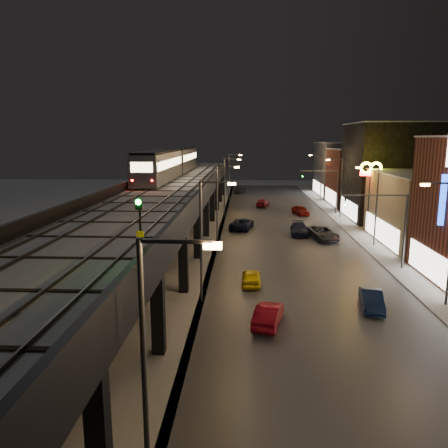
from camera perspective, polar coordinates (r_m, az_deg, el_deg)
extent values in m
plane|color=silver|center=(21.32, -4.65, -22.87)|extent=(220.00, 220.00, 0.00)
cube|color=#46474D|center=(54.08, 8.07, -1.70)|extent=(17.00, 120.00, 0.06)
cube|color=#9FA1A8|center=(55.90, 18.34, -1.70)|extent=(4.00, 120.00, 0.14)
cube|color=#9FA1A8|center=(54.50, -6.21, -1.55)|extent=(11.00, 120.00, 0.06)
cube|color=black|center=(50.61, -6.87, 4.09)|extent=(9.00, 100.00, 1.00)
cube|color=black|center=(16.27, -16.14, -24.02)|extent=(0.70, 0.70, 5.30)
cube|color=black|center=(27.21, -24.32, -9.81)|extent=(0.70, 0.70, 5.30)
cube|color=black|center=(24.80, -8.62, -10.93)|extent=(0.70, 0.70, 5.30)
cube|color=black|center=(24.98, -17.17, -5.09)|extent=(8.00, 0.60, 0.50)
cube|color=black|center=(35.93, -17.14, -4.33)|extent=(0.70, 0.70, 5.30)
cube|color=black|center=(34.14, -5.33, -4.67)|extent=(0.70, 0.70, 5.30)
cube|color=black|center=(34.27, -11.55, -0.49)|extent=(8.00, 0.60, 0.50)
cube|color=black|center=(45.18, -12.88, -1.00)|extent=(0.70, 0.70, 5.30)
cube|color=black|center=(43.77, -3.51, -1.13)|extent=(0.70, 0.70, 5.30)
cube|color=black|center=(43.87, -8.36, 2.13)|extent=(8.00, 0.60, 0.50)
cube|color=black|center=(54.70, -10.10, 1.19)|extent=(0.70, 0.70, 5.30)
cube|color=black|center=(53.54, -2.35, 1.14)|extent=(0.70, 0.70, 5.30)
cube|color=black|center=(53.62, -6.32, 3.80)|extent=(8.00, 0.60, 0.50)
cube|color=black|center=(64.36, -8.14, 2.72)|extent=(0.70, 0.70, 5.30)
cube|color=black|center=(63.38, -1.55, 2.70)|extent=(0.70, 0.70, 5.30)
cube|color=black|center=(63.45, -4.91, 4.95)|extent=(8.00, 0.60, 0.50)
cube|color=black|center=(74.11, -6.69, 3.85)|extent=(0.70, 0.70, 5.30)
cube|color=black|center=(73.26, -0.96, 3.84)|extent=(0.70, 0.70, 5.30)
cube|color=black|center=(73.32, -3.87, 5.79)|extent=(8.00, 0.60, 0.50)
cube|color=black|center=(83.92, -5.58, 4.71)|extent=(0.70, 0.70, 5.30)
cube|color=black|center=(83.17, -0.51, 4.71)|extent=(0.70, 0.70, 5.30)
cube|color=black|center=(83.23, -3.08, 6.43)|extent=(8.00, 0.60, 0.50)
cube|color=black|center=(93.77, -4.70, 5.40)|extent=(0.70, 0.70, 5.30)
cube|color=black|center=(93.10, -0.16, 5.39)|extent=(0.70, 0.70, 5.30)
cube|color=black|center=(93.15, -2.45, 6.93)|extent=(8.00, 0.60, 0.50)
cube|color=#B2B7C1|center=(50.54, -6.88, 4.74)|extent=(8.40, 100.00, 0.16)
cube|color=#332D28|center=(51.16, -10.46, 4.90)|extent=(0.08, 98.00, 0.16)
cube|color=#332D28|center=(50.85, -8.87, 4.91)|extent=(0.08, 98.00, 0.16)
cube|color=#332D28|center=(50.32, -5.45, 4.93)|extent=(0.08, 98.00, 0.16)
cube|color=#332D28|center=(50.14, -3.81, 4.93)|extent=(0.08, 98.00, 0.16)
cube|color=black|center=(21.95, -20.00, -3.86)|extent=(7.80, 0.24, 0.06)
cube|color=black|center=(36.91, -10.49, 2.48)|extent=(7.80, 0.24, 0.06)
cube|color=black|center=(52.49, -6.52, 5.11)|extent=(7.80, 0.24, 0.06)
cube|color=black|center=(68.26, -4.37, 6.52)|extent=(7.80, 0.24, 0.06)
cube|color=black|center=(84.12, -3.02, 7.39)|extent=(7.80, 0.24, 0.06)
cube|color=black|center=(49.95, -1.95, 5.29)|extent=(0.30, 100.00, 1.10)
cube|color=black|center=(51.40, -11.70, 5.23)|extent=(0.30, 100.00, 1.10)
cube|color=white|center=(40.10, 25.51, -4.90)|extent=(0.10, 9.60, 2.40)
cube|color=gray|center=(54.58, 26.01, 1.64)|extent=(12.00, 15.00, 8.00)
cube|color=white|center=(52.90, 19.76, -0.79)|extent=(0.10, 12.00, 2.40)
cube|color=#B2B7C1|center=(54.14, 26.38, 5.90)|extent=(12.20, 15.20, 0.16)
cube|color=black|center=(69.15, 21.06, 6.30)|extent=(12.00, 13.00, 14.00)
cube|color=white|center=(68.11, 15.91, 1.97)|extent=(0.10, 10.40, 2.40)
cube|color=#B2B7C1|center=(69.01, 21.48, 12.16)|extent=(12.20, 13.20, 0.16)
cube|color=brown|center=(82.68, 17.97, 5.77)|extent=(12.00, 12.00, 10.00)
cube|color=white|center=(81.67, 13.72, 3.53)|extent=(0.10, 9.60, 2.40)
cube|color=#B2B7C1|center=(82.41, 18.18, 9.29)|extent=(12.20, 12.20, 0.16)
cube|color=#4B4B51|center=(96.19, 15.84, 6.86)|extent=(12.00, 16.00, 11.00)
cube|color=white|center=(95.36, 12.16, 4.65)|extent=(0.10, 12.80, 2.40)
cube|color=#B2B7C1|center=(95.98, 16.01, 10.18)|extent=(12.20, 16.20, 0.16)
cylinder|color=#38383A|center=(14.88, -10.37, -18.92)|extent=(0.18, 0.18, 9.00)
cube|color=#38383A|center=(13.04, -6.33, -2.27)|extent=(2.20, 0.12, 0.12)
cube|color=#FFA152|center=(12.94, -1.50, -2.86)|extent=(0.55, 0.28, 0.18)
cylinder|color=#38383A|center=(31.56, -3.02, -2.48)|extent=(0.18, 0.18, 9.00)
cube|color=#38383A|center=(30.74, -1.06, 5.49)|extent=(2.20, 0.12, 0.12)
cube|color=#FFA152|center=(30.69, 1.00, 5.26)|extent=(0.55, 0.28, 0.18)
cube|color=#38383A|center=(33.49, 26.55, 4.79)|extent=(2.20, 0.12, 0.12)
cube|color=#FFA152|center=(33.07, 24.78, 4.67)|extent=(0.55, 0.28, 0.18)
cylinder|color=#38383A|center=(49.18, -0.92, 2.44)|extent=(0.18, 0.18, 9.00)
cube|color=#38383A|center=(48.66, 0.37, 7.56)|extent=(2.20, 0.12, 0.12)
cube|color=#FFA152|center=(48.63, 1.67, 7.41)|extent=(0.55, 0.28, 0.18)
cylinder|color=#38383A|center=(51.20, 19.28, 2.16)|extent=(0.18, 0.18, 9.00)
cube|color=#38383A|center=(50.44, 18.39, 7.13)|extent=(2.20, 0.12, 0.12)
cube|color=#FFA152|center=(50.17, 17.16, 7.04)|extent=(0.55, 0.28, 0.18)
cylinder|color=#38383A|center=(67.01, 0.07, 4.75)|extent=(0.18, 0.18, 9.00)
cube|color=#38383A|center=(66.62, 1.03, 8.51)|extent=(2.20, 0.12, 0.12)
cube|color=#FFA152|center=(66.60, 1.98, 8.40)|extent=(0.55, 0.28, 0.18)
cylinder|color=#38383A|center=(68.50, 15.08, 4.51)|extent=(0.18, 0.18, 9.00)
cube|color=#38383A|center=(67.93, 14.35, 8.22)|extent=(2.20, 0.12, 0.12)
cube|color=#FFA152|center=(67.73, 13.42, 8.16)|extent=(0.55, 0.28, 0.18)
cylinder|color=#38383A|center=(84.90, 0.65, 6.09)|extent=(0.18, 0.18, 9.00)
cube|color=#38383A|center=(84.60, 1.41, 9.06)|extent=(2.20, 0.12, 0.12)
cube|color=#FFA152|center=(84.58, 2.16, 8.97)|extent=(0.55, 0.28, 0.18)
cylinder|color=#38383A|center=(86.08, 12.57, 5.90)|extent=(0.18, 0.18, 9.00)
cube|color=#38383A|center=(85.64, 11.96, 8.85)|extent=(2.20, 0.12, 0.12)
cube|color=#FFA152|center=(85.48, 11.22, 8.79)|extent=(0.55, 0.28, 0.18)
cylinder|color=#38383A|center=(42.95, 22.53, -1.04)|extent=(0.20, 0.20, 7.00)
cube|color=#38383A|center=(41.48, 18.97, 3.57)|extent=(6.00, 0.12, 0.12)
imported|color=black|center=(40.92, 15.56, 2.96)|extent=(0.20, 0.16, 1.00)
sphere|color=#0CFF26|center=(40.81, 15.58, 2.59)|extent=(0.18, 0.18, 0.18)
cylinder|color=#38383A|center=(71.52, 14.53, 4.00)|extent=(0.20, 0.20, 7.00)
cube|color=#38383A|center=(70.65, 12.27, 6.79)|extent=(6.00, 0.12, 0.12)
imported|color=black|center=(70.32, 10.23, 6.43)|extent=(0.20, 0.16, 1.00)
sphere|color=#0CFF26|center=(70.20, 10.24, 6.22)|extent=(0.18, 0.18, 0.18)
cube|color=gray|center=(56.40, -8.49, 7.40)|extent=(3.11, 18.75, 3.54)
cube|color=black|center=(56.31, -8.55, 9.34)|extent=(2.79, 18.22, 0.27)
cube|color=#FFD79C|center=(56.70, -10.07, 7.86)|extent=(0.05, 17.15, 0.96)
cube|color=#FFD79C|center=(56.09, -6.92, 7.92)|extent=(0.05, 17.15, 0.96)
cube|color=gray|center=(75.94, -5.57, 8.39)|extent=(3.11, 18.75, 3.54)
cube|color=black|center=(75.87, -5.60, 9.83)|extent=(2.79, 18.22, 0.27)
cube|color=#FFD79C|center=(76.16, -6.76, 8.74)|extent=(0.05, 17.15, 0.96)
cube|color=#FFD79C|center=(75.71, -4.40, 8.77)|extent=(0.05, 17.15, 0.96)
cube|color=#FFD79C|center=(47.21, -10.72, 7.29)|extent=(2.36, 0.05, 1.07)
sphere|color=#FF0C0C|center=(47.56, -11.93, 5.59)|extent=(0.21, 0.21, 0.21)
sphere|color=#FF0C0C|center=(47.06, -9.39, 5.62)|extent=(0.21, 0.21, 0.21)
cylinder|color=black|center=(19.37, -10.85, -0.71)|extent=(0.11, 0.11, 2.76)
cube|color=black|center=(19.06, -11.06, 2.61)|extent=(0.29, 0.17, 0.51)
sphere|color=#0CFF26|center=(18.93, -11.16, 2.83)|extent=(0.24, 0.24, 0.24)
cube|color=#FFED12|center=(19.32, -10.90, -1.31)|extent=(0.32, 0.04, 0.28)
imported|color=#DEBA06|center=(36.22, 3.60, -7.01)|extent=(1.62, 3.90, 1.32)
imported|color=maroon|center=(28.91, 5.83, -11.77)|extent=(2.38, 4.44, 1.39)
imported|color=black|center=(58.11, 2.35, 0.03)|extent=(3.61, 5.87, 1.52)
imported|color=maroon|center=(77.72, 5.09, 2.75)|extent=(2.82, 4.97, 1.36)
imported|color=#3A3A3B|center=(96.59, 2.09, 4.43)|extent=(2.83, 4.48, 1.42)
imported|color=#0B1837|center=(32.89, 18.72, -9.48)|extent=(2.01, 4.23, 1.34)
imported|color=#373A42|center=(53.24, 12.79, -1.25)|extent=(3.67, 5.97, 1.54)
imported|color=#131B37|center=(55.35, 9.80, -0.70)|extent=(2.35, 5.20, 1.48)
imported|color=maroon|center=(69.78, 9.95, 1.72)|extent=(2.75, 4.63, 1.48)
cylinder|color=#38383A|center=(57.80, 18.37, 2.34)|extent=(0.24, 0.24, 7.33)
cube|color=#FF0C0C|center=(57.37, 18.61, 6.23)|extent=(2.57, 0.25, 0.46)
torus|color=yellow|center=(57.16, 18.08, 6.98)|extent=(1.50, 0.42, 1.48)
torus|color=yellow|center=(57.48, 19.23, 6.93)|extent=(1.50, 0.42, 1.48)
cylinder|color=#38383A|center=(38.95, 27.08, -3.71)|extent=(0.28, 0.28, 5.54)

